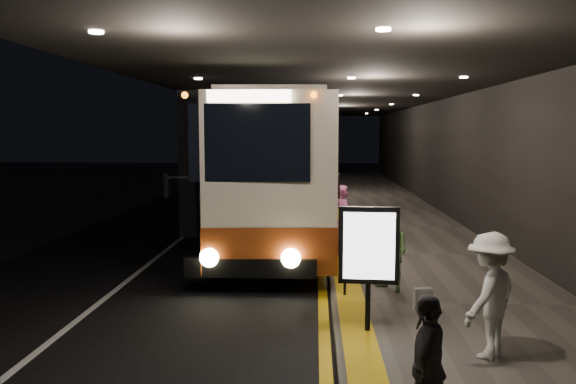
{
  "coord_description": "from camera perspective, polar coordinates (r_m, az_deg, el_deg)",
  "views": [
    {
      "loc": [
        2.2,
        -12.92,
        3.15
      ],
      "look_at": [
        1.53,
        0.72,
        1.7
      ],
      "focal_mm": 35.0,
      "sensor_mm": 36.0,
      "label": 1
    }
  ],
  "objects": [
    {
      "name": "ground",
      "position": [
        13.48,
        -6.7,
        -7.5
      ],
      "size": [
        90.0,
        90.0,
        0.0
      ],
      "primitive_type": "plane",
      "color": "black"
    },
    {
      "name": "lane_line_white",
      "position": [
        18.63,
        -9.64,
        -3.74
      ],
      "size": [
        0.12,
        50.0,
        0.01
      ],
      "primitive_type": "cube",
      "color": "silver",
      "rests_on": "ground"
    },
    {
      "name": "kerb_stripe_yellow",
      "position": [
        18.2,
        3.26,
        -3.9
      ],
      "size": [
        0.18,
        50.0,
        0.01
      ],
      "primitive_type": "cube",
      "color": "gold",
      "rests_on": "ground"
    },
    {
      "name": "sidewalk",
      "position": [
        18.36,
        10.79,
        -3.69
      ],
      "size": [
        4.5,
        50.0,
        0.15
      ],
      "primitive_type": "cube",
      "color": "#514C44",
      "rests_on": "ground"
    },
    {
      "name": "tactile_strip",
      "position": [
        18.18,
        4.84,
        -3.44
      ],
      "size": [
        0.5,
        50.0,
        0.01
      ],
      "primitive_type": "cube",
      "color": "gold",
      "rests_on": "sidewalk"
    },
    {
      "name": "terminal_wall",
      "position": [
        18.55,
        17.9,
        5.31
      ],
      "size": [
        0.1,
        50.0,
        6.0
      ],
      "primitive_type": "cube",
      "color": "black",
      "rests_on": "ground"
    },
    {
      "name": "support_columns",
      "position": [
        17.35,
        -9.51,
        2.84
      ],
      "size": [
        0.8,
        24.8,
        4.4
      ],
      "color": "black",
      "rests_on": "ground"
    },
    {
      "name": "canopy",
      "position": [
        17.98,
        3.84,
        10.67
      ],
      "size": [
        9.0,
        50.0,
        0.4
      ],
      "primitive_type": "cube",
      "color": "black",
      "rests_on": "support_columns"
    },
    {
      "name": "coach_main",
      "position": [
        16.77,
        -1.42,
        1.76
      ],
      "size": [
        3.34,
        12.77,
        3.95
      ],
      "rotation": [
        0.0,
        0.0,
        0.06
      ],
      "color": "beige",
      "rests_on": "ground"
    },
    {
      "name": "coach_second",
      "position": [
        28.17,
        0.35,
        3.26
      ],
      "size": [
        2.9,
        11.83,
        3.69
      ],
      "rotation": [
        0.0,
        0.0,
        0.04
      ],
      "color": "beige",
      "rests_on": "ground"
    },
    {
      "name": "passenger_boarding",
      "position": [
        13.92,
        5.64,
        -2.82
      ],
      "size": [
        0.62,
        0.74,
        1.72
      ],
      "primitive_type": "imported",
      "rotation": [
        0.0,
        0.0,
        1.19
      ],
      "color": "#AD507D",
      "rests_on": "sidewalk"
    },
    {
      "name": "passenger_waiting_green",
      "position": [
        10.84,
        10.39,
        -5.98
      ],
      "size": [
        0.81,
        0.86,
        1.52
      ],
      "primitive_type": "imported",
      "rotation": [
        0.0,
        0.0,
        -0.9
      ],
      "color": "#578047",
      "rests_on": "sidewalk"
    },
    {
      "name": "passenger_waiting_white",
      "position": [
        8.05,
        19.83,
        -9.84
      ],
      "size": [
        1.12,
        1.15,
        1.69
      ],
      "primitive_type": "imported",
      "rotation": [
        0.0,
        0.0,
        -2.32
      ],
      "color": "silver",
      "rests_on": "sidewalk"
    },
    {
      "name": "passenger_waiting_grey",
      "position": [
        5.86,
        14.02,
        -16.91
      ],
      "size": [
        0.68,
        0.95,
        1.47
      ],
      "primitive_type": "imported",
      "rotation": [
        0.0,
        0.0,
        -1.88
      ],
      "color": "#4B494E",
      "rests_on": "sidewalk"
    },
    {
      "name": "bag_polka",
      "position": [
        9.99,
        13.52,
        -10.49
      ],
      "size": [
        0.32,
        0.19,
        0.37
      ],
      "primitive_type": "cube",
      "rotation": [
        0.0,
        0.0,
        0.19
      ],
      "color": "black",
      "rests_on": "sidewalk"
    },
    {
      "name": "info_sign",
      "position": [
        8.51,
        8.2,
        -5.63
      ],
      "size": [
        0.9,
        0.17,
        1.91
      ],
      "rotation": [
        0.0,
        0.0,
        -0.06
      ],
      "color": "black",
      "rests_on": "sidewalk"
    },
    {
      "name": "stanchion_post",
      "position": [
        10.46,
        5.81,
        -7.46
      ],
      "size": [
        0.05,
        0.05,
        1.12
      ],
      "primitive_type": "cylinder",
      "color": "black",
      "rests_on": "sidewalk"
    }
  ]
}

